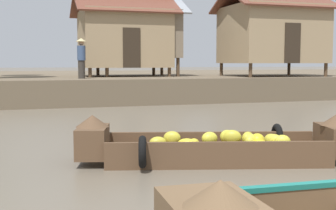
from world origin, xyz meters
The scene contains 7 objects.
ground_plane centered at (0.00, 10.00, 0.00)m, with size 300.00×300.00×0.00m, color #665B4C.
riverbank_strip centered at (0.00, 24.21, 0.53)m, with size 160.00×20.00×1.06m, color brown.
banana_boat centered at (0.03, 3.97, 0.29)m, with size 4.80×2.18×0.83m.
stilt_house_mid_left centered at (1.54, 18.55, 2.91)m, with size 4.82×3.59×3.98m.
stilt_house_mid_right centered at (2.16, 18.62, 3.14)m, with size 4.49×3.53×3.96m.
stilt_house_right centered at (8.42, 16.50, 3.12)m, with size 5.04×4.00×4.23m.
vendor_person centered at (-0.85, 15.82, 1.98)m, with size 0.44×0.44×1.66m.
Camera 1 is at (-3.13, -3.14, 1.72)m, focal length 48.52 mm.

